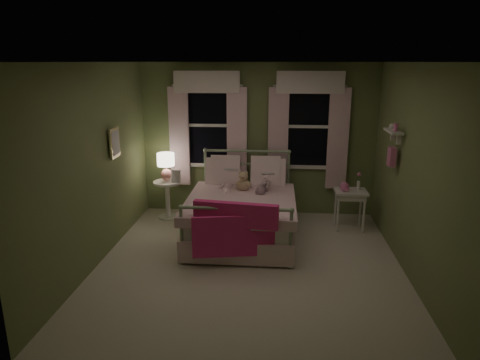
# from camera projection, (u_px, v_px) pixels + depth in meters

# --- Properties ---
(room_shell) EXTENTS (4.20, 4.20, 4.20)m
(room_shell) POSITION_uv_depth(u_px,v_px,m) (250.00, 170.00, 5.34)
(room_shell) COLOR beige
(room_shell) RESTS_ON ground
(bed) EXTENTS (1.58, 2.04, 1.18)m
(bed) POSITION_uv_depth(u_px,v_px,m) (242.00, 213.00, 6.50)
(bed) COLOR white
(bed) RESTS_ON ground
(pink_throw) EXTENTS (1.10, 0.31, 0.71)m
(pink_throw) POSITION_uv_depth(u_px,v_px,m) (235.00, 224.00, 5.45)
(pink_throw) COLOR #DA2A73
(pink_throw) RESTS_ON bed
(child_left) EXTENTS (0.29, 0.21, 0.76)m
(child_left) POSITION_uv_depth(u_px,v_px,m) (227.00, 170.00, 6.77)
(child_left) COLOR #F7D1DD
(child_left) RESTS_ON bed
(child_right) EXTENTS (0.42, 0.34, 0.80)m
(child_right) POSITION_uv_depth(u_px,v_px,m) (262.00, 169.00, 6.72)
(child_right) COLOR #F7D1DD
(child_right) RESTS_ON bed
(book_left) EXTENTS (0.20, 0.12, 0.26)m
(book_left) POSITION_uv_depth(u_px,v_px,m) (225.00, 173.00, 6.53)
(book_left) COLOR beige
(book_left) RESTS_ON child_left
(book_right) EXTENTS (0.20, 0.12, 0.26)m
(book_right) POSITION_uv_depth(u_px,v_px,m) (261.00, 176.00, 6.49)
(book_right) COLOR beige
(book_right) RESTS_ON child_right
(teddy_bear) EXTENTS (0.24, 0.20, 0.32)m
(teddy_bear) POSITION_uv_depth(u_px,v_px,m) (243.00, 182.00, 6.64)
(teddy_bear) COLOR tan
(teddy_bear) RESTS_ON bed
(nightstand_left) EXTENTS (0.46, 0.46, 0.65)m
(nightstand_left) POSITION_uv_depth(u_px,v_px,m) (167.00, 194.00, 7.28)
(nightstand_left) COLOR white
(nightstand_left) RESTS_ON ground
(table_lamp) EXTENTS (0.29, 0.29, 0.46)m
(table_lamp) POSITION_uv_depth(u_px,v_px,m) (166.00, 164.00, 7.14)
(table_lamp) COLOR pink
(table_lamp) RESTS_ON nightstand_left
(book_nightstand) EXTENTS (0.17, 0.23, 0.02)m
(book_nightstand) POSITION_uv_depth(u_px,v_px,m) (171.00, 182.00, 7.13)
(book_nightstand) COLOR beige
(book_nightstand) RESTS_ON nightstand_left
(nightstand_right) EXTENTS (0.50, 0.40, 0.64)m
(nightstand_right) POSITION_uv_depth(u_px,v_px,m) (350.00, 196.00, 6.74)
(nightstand_right) COLOR white
(nightstand_right) RESTS_ON ground
(pink_toy) EXTENTS (0.14, 0.19, 0.14)m
(pink_toy) POSITION_uv_depth(u_px,v_px,m) (345.00, 187.00, 6.70)
(pink_toy) COLOR pink
(pink_toy) RESTS_ON nightstand_right
(bud_vase) EXTENTS (0.06, 0.06, 0.28)m
(bud_vase) POSITION_uv_depth(u_px,v_px,m) (359.00, 181.00, 6.72)
(bud_vase) COLOR white
(bud_vase) RESTS_ON nightstand_right
(window_left) EXTENTS (1.34, 0.13, 1.96)m
(window_left) POSITION_uv_depth(u_px,v_px,m) (208.00, 121.00, 7.27)
(window_left) COLOR black
(window_left) RESTS_ON room_shell
(window_right) EXTENTS (1.34, 0.13, 1.96)m
(window_right) POSITION_uv_depth(u_px,v_px,m) (308.00, 123.00, 7.13)
(window_right) COLOR black
(window_right) RESTS_ON room_shell
(wall_shelf) EXTENTS (0.15, 0.50, 0.60)m
(wall_shelf) POSITION_uv_depth(u_px,v_px,m) (393.00, 144.00, 5.79)
(wall_shelf) COLOR white
(wall_shelf) RESTS_ON room_shell
(framed_picture) EXTENTS (0.03, 0.32, 0.42)m
(framed_picture) POSITION_uv_depth(u_px,v_px,m) (115.00, 143.00, 6.02)
(framed_picture) COLOR beige
(framed_picture) RESTS_ON room_shell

